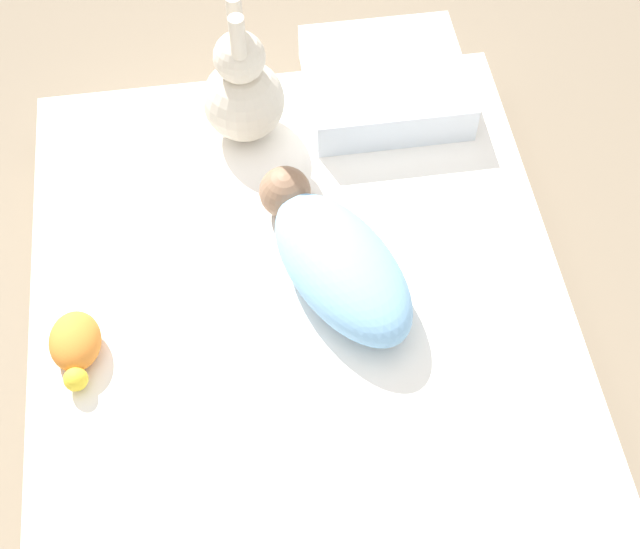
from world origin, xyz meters
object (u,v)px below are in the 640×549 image
at_px(bunny_plush, 243,91).
at_px(turtle_plush, 75,345).
at_px(swaddled_baby, 335,259).
at_px(pillow, 385,82).

relative_size(bunny_plush, turtle_plush, 2.13).
distance_m(swaddled_baby, turtle_plush, 0.52).
relative_size(swaddled_baby, bunny_plush, 1.40).
distance_m(pillow, bunny_plush, 0.34).
distance_m(swaddled_baby, pillow, 0.51).
relative_size(swaddled_baby, pillow, 1.36).
relative_size(pillow, bunny_plush, 1.03).
height_order(pillow, turtle_plush, pillow).
bearing_deg(swaddled_baby, bunny_plush, -5.46).
bearing_deg(pillow, swaddled_baby, -21.59).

